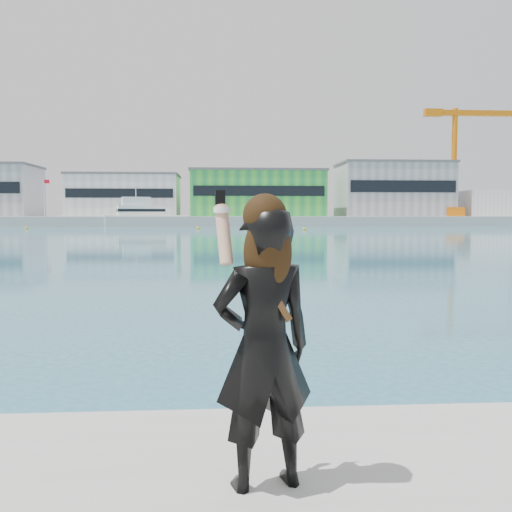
{
  "coord_description": "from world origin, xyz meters",
  "views": [
    {
      "loc": [
        -0.97,
        -3.8,
        2.47
      ],
      "look_at": [
        -0.7,
        0.29,
        2.17
      ],
      "focal_mm": 40.0,
      "sensor_mm": 36.0,
      "label": 1
    }
  ],
  "objects_px": {
    "dock_crane": "(459,158)",
    "buoy_extra": "(198,229)",
    "buoy_near": "(304,230)",
    "motor_yacht": "(143,215)",
    "woman": "(264,339)",
    "buoy_far": "(27,229)"
  },
  "relations": [
    {
      "from": "motor_yacht",
      "to": "woman",
      "type": "relative_size",
      "value": 9.52
    },
    {
      "from": "buoy_extra",
      "to": "woman",
      "type": "distance_m",
      "value": 91.74
    },
    {
      "from": "buoy_extra",
      "to": "buoy_far",
      "type": "bearing_deg",
      "value": 176.24
    },
    {
      "from": "dock_crane",
      "to": "buoy_far",
      "type": "height_order",
      "value": "dock_crane"
    },
    {
      "from": "buoy_near",
      "to": "motor_yacht",
      "type": "bearing_deg",
      "value": 133.89
    },
    {
      "from": "dock_crane",
      "to": "buoy_extra",
      "type": "distance_m",
      "value": 66.94
    },
    {
      "from": "dock_crane",
      "to": "buoy_extra",
      "type": "bearing_deg",
      "value": -151.86
    },
    {
      "from": "woman",
      "to": "dock_crane",
      "type": "bearing_deg",
      "value": -128.71
    },
    {
      "from": "buoy_far",
      "to": "buoy_near",
      "type": "bearing_deg",
      "value": -11.02
    },
    {
      "from": "dock_crane",
      "to": "motor_yacht",
      "type": "distance_m",
      "value": 71.1
    },
    {
      "from": "motor_yacht",
      "to": "buoy_extra",
      "type": "bearing_deg",
      "value": -77.25
    },
    {
      "from": "motor_yacht",
      "to": "woman",
      "type": "xyz_separation_m",
      "value": [
        15.58,
        -114.57,
        -0.47
      ]
    },
    {
      "from": "buoy_near",
      "to": "buoy_extra",
      "type": "height_order",
      "value": "same"
    },
    {
      "from": "buoy_near",
      "to": "buoy_extra",
      "type": "bearing_deg",
      "value": 157.53
    },
    {
      "from": "buoy_near",
      "to": "woman",
      "type": "height_order",
      "value": "woman"
    },
    {
      "from": "buoy_near",
      "to": "buoy_far",
      "type": "height_order",
      "value": "same"
    },
    {
      "from": "buoy_extra",
      "to": "dock_crane",
      "type": "bearing_deg",
      "value": 28.14
    },
    {
      "from": "dock_crane",
      "to": "motor_yacht",
      "type": "xyz_separation_m",
      "value": [
        -69.49,
        -7.85,
        -12.88
      ]
    },
    {
      "from": "motor_yacht",
      "to": "buoy_far",
      "type": "relative_size",
      "value": 34.63
    },
    {
      "from": "buoy_extra",
      "to": "woman",
      "type": "relative_size",
      "value": 0.27
    },
    {
      "from": "motor_yacht",
      "to": "buoy_extra",
      "type": "distance_m",
      "value": 25.95
    },
    {
      "from": "dock_crane",
      "to": "buoy_near",
      "type": "distance_m",
      "value": 57.53
    }
  ]
}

